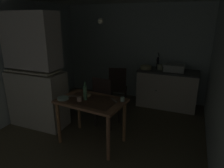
# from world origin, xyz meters

# --- Properties ---
(ground_plane) EXTENTS (5.28, 5.28, 0.00)m
(ground_plane) POSITION_xyz_m (0.00, 0.00, 0.00)
(ground_plane) COLOR brown
(wall_back) EXTENTS (3.71, 0.10, 2.35)m
(wall_back) POSITION_xyz_m (0.00, 2.19, 1.18)
(wall_back) COLOR silver
(wall_back) RESTS_ON ground
(wall_left) EXTENTS (0.10, 4.38, 2.35)m
(wall_left) POSITION_xyz_m (-1.86, 0.00, 1.18)
(wall_left) COLOR silver
(wall_left) RESTS_ON ground
(hutch_cabinet) EXTENTS (1.08, 0.49, 2.13)m
(hutch_cabinet) POSITION_xyz_m (-1.24, -0.01, 1.00)
(hutch_cabinet) COLOR beige
(hutch_cabinet) RESTS_ON ground
(counter_cabinet) EXTENTS (1.35, 0.64, 0.87)m
(counter_cabinet) POSITION_xyz_m (0.94, 1.82, 0.44)
(counter_cabinet) COLOR beige
(counter_cabinet) RESTS_ON ground
(sink_basin) EXTENTS (0.44, 0.34, 0.15)m
(sink_basin) POSITION_xyz_m (1.06, 1.82, 0.95)
(sink_basin) COLOR white
(sink_basin) RESTS_ON counter_cabinet
(hand_pump) EXTENTS (0.05, 0.27, 0.39)m
(hand_pump) POSITION_xyz_m (0.68, 1.86, 1.04)
(hand_pump) COLOR #232328
(hand_pump) RESTS_ON counter_cabinet
(mixing_bowl_counter) EXTENTS (0.26, 0.26, 0.08)m
(mixing_bowl_counter) POSITION_xyz_m (0.43, 1.77, 0.91)
(mixing_bowl_counter) COLOR beige
(mixing_bowl_counter) RESTS_ON counter_cabinet
(stoneware_crock) EXTENTS (0.12, 0.12, 0.13)m
(stoneware_crock) POSITION_xyz_m (0.74, 1.81, 0.93)
(stoneware_crock) COLOR beige
(stoneware_crock) RESTS_ON counter_cabinet
(dining_table) EXTENTS (1.12, 0.78, 0.77)m
(dining_table) POSITION_xyz_m (-0.00, -0.18, 0.65)
(dining_table) COLOR #9E6849
(dining_table) RESTS_ON ground
(chair_far_side) EXTENTS (0.44, 0.44, 1.00)m
(chair_far_side) POSITION_xyz_m (-0.01, 0.38, 0.52)
(chair_far_side) COLOR #2E231F
(chair_far_side) RESTS_ON ground
(chair_by_counter) EXTENTS (0.49, 0.49, 0.98)m
(chair_by_counter) POSITION_xyz_m (-0.09, 1.28, 0.51)
(chair_by_counter) COLOR #2C2219
(chair_by_counter) RESTS_ON ground
(serving_bowl_wide) EXTENTS (0.18, 0.18, 0.03)m
(serving_bowl_wide) POSITION_xyz_m (-0.43, -0.32, 0.78)
(serving_bowl_wide) COLOR #ADD1C1
(serving_bowl_wide) RESTS_ON dining_table
(soup_bowl_small) EXTENTS (0.13, 0.13, 0.04)m
(soup_bowl_small) POSITION_xyz_m (-0.14, -0.07, 0.79)
(soup_bowl_small) COLOR beige
(soup_bowl_small) RESTS_ON dining_table
(mug_dark) EXTENTS (0.07, 0.07, 0.07)m
(mug_dark) POSITION_xyz_m (0.48, -0.04, 0.80)
(mug_dark) COLOR #ADD1C1
(mug_dark) RESTS_ON dining_table
(teacup_cream) EXTENTS (0.08, 0.08, 0.07)m
(teacup_cream) POSITION_xyz_m (-0.16, -0.28, 0.80)
(teacup_cream) COLOR tan
(teacup_cream) RESTS_ON dining_table
(glass_bottle) EXTENTS (0.06, 0.06, 0.30)m
(glass_bottle) POSITION_xyz_m (-0.09, -0.20, 0.89)
(glass_bottle) COLOR #4C7F56
(glass_bottle) RESTS_ON dining_table
(table_knife) EXTENTS (0.15, 0.14, 0.00)m
(table_knife) POSITION_xyz_m (0.35, -0.06, 0.77)
(table_knife) COLOR silver
(table_knife) RESTS_ON dining_table
(teaspoon_near_bowl) EXTENTS (0.13, 0.06, 0.00)m
(teaspoon_near_bowl) POSITION_xyz_m (-0.38, -0.15, 0.77)
(teaspoon_near_bowl) COLOR beige
(teaspoon_near_bowl) RESTS_ON dining_table
(pendant_bulb) EXTENTS (0.08, 0.08, 0.08)m
(pendant_bulb) POSITION_xyz_m (0.08, 0.05, 1.97)
(pendant_bulb) COLOR #F9EFCC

